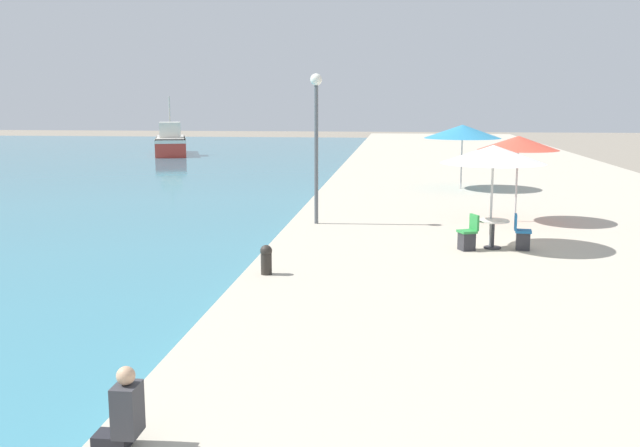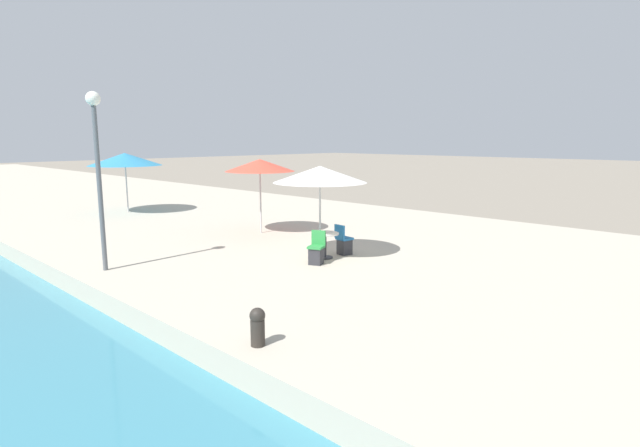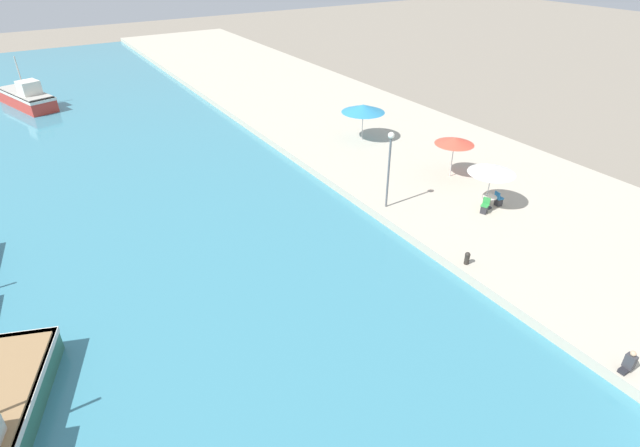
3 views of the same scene
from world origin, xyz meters
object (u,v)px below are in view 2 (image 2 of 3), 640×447
Objects in this scene: mooring_bollard at (258,326)px; cafe_chair_right at (344,244)px; cafe_umbrella_striped at (125,159)px; cafe_table at (325,240)px; cafe_umbrella_white at (260,165)px; cafe_chair_left at (316,252)px; lamppost at (97,151)px; cafe_umbrella_pink at (320,174)px.

cafe_chair_right is at bearing 28.97° from mooring_bollard.
cafe_umbrella_striped reaches higher than mooring_bollard.
cafe_umbrella_striped is 4.10× the size of cafe_table.
cafe_table is at bearing -105.78° from cafe_umbrella_white.
cafe_chair_right reaches higher than cafe_table.
cafe_chair_left is at bearing -93.91° from cafe_umbrella_striped.
cafe_umbrella_white is 0.59× the size of lamppost.
mooring_bollard is (-5.22, -3.56, -2.06)m from cafe_umbrella_pink.
cafe_umbrella_pink is 2.23m from cafe_chair_right.
cafe_chair_left is at bearing -143.66° from cafe_umbrella_pink.
cafe_umbrella_striped is at bearing 71.29° from mooring_bollard.
cafe_umbrella_pink is at bearing -100.80° from cafe_chair_right.
mooring_bollard is at bearing -147.12° from cafe_table.
cafe_chair_left is at bearing -156.08° from cafe_table.
cafe_umbrella_pink is 5.84m from lamppost.
cafe_umbrella_white is at bearing 74.22° from cafe_table.
mooring_bollard is 0.14× the size of lamppost.
cafe_umbrella_pink is at bearing 34.31° from mooring_bollard.
cafe_umbrella_white is 0.82× the size of cafe_umbrella_striped.
cafe_umbrella_pink is 4.08× the size of mooring_bollard.
cafe_umbrella_pink reaches higher than cafe_table.
cafe_umbrella_striped is at bearing 88.95° from cafe_table.
cafe_umbrella_pink is 1.88m from cafe_table.
mooring_bollard is at bearing 100.12° from cafe_chair_left.
cafe_umbrella_white is at bearing 10.13° from lamppost.
cafe_umbrella_white reaches higher than mooring_bollard.
cafe_umbrella_white is 6.31m from lamppost.
cafe_chair_left is 0.20× the size of lamppost.
cafe_chair_left is 1.39m from cafe_chair_right.
cafe_umbrella_pink is at bearing 106.79° from cafe_table.
lamppost reaches higher than cafe_umbrella_pink.
cafe_umbrella_pink is 2.93× the size of cafe_chair_left.
lamppost is (-5.18, -9.58, 0.63)m from cafe_umbrella_striped.
cafe_chair_left is at bearing -112.14° from cafe_umbrella_white.
cafe_chair_right is 0.20× the size of lamppost.
cafe_table is at bearing -90.00° from cafe_chair_left.
cafe_umbrella_white is 2.95× the size of cafe_chair_left.
cafe_chair_left is 6.22m from lamppost.
cafe_umbrella_white is at bearing -83.30° from cafe_umbrella_striped.
lamppost reaches higher than cafe_umbrella_white.
cafe_umbrella_striped reaches higher than cafe_umbrella_white.
cafe_umbrella_white is at bearing 50.07° from mooring_bollard.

